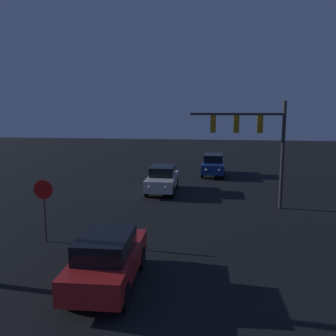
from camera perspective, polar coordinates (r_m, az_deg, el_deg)
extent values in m
cube|color=#B21E1E|center=(11.62, -9.13, -14.01)|extent=(1.84, 4.25, 0.70)
cube|color=black|center=(11.19, -9.49, -11.41)|extent=(1.51, 2.19, 0.58)
cylinder|color=black|center=(13.10, -11.01, -12.96)|extent=(0.21, 0.73, 0.73)
cylinder|color=black|center=(12.77, -4.11, -13.42)|extent=(0.21, 0.73, 0.73)
cylinder|color=black|center=(10.87, -15.06, -17.97)|extent=(0.21, 0.73, 0.73)
cylinder|color=black|center=(10.46, -6.61, -18.84)|extent=(0.21, 0.73, 0.73)
sphere|color=#F9EFC6|center=(13.61, -8.79, -10.15)|extent=(0.18, 0.18, 0.18)
sphere|color=#F9EFC6|center=(13.42, -4.88, -10.36)|extent=(0.18, 0.18, 0.18)
cube|color=beige|center=(23.38, -0.88, -2.02)|extent=(1.77, 4.22, 0.70)
cube|color=black|center=(23.47, -0.82, -0.39)|extent=(1.48, 2.17, 0.58)
cylinder|color=black|center=(22.11, 0.70, -3.61)|extent=(0.20, 0.73, 0.73)
cylinder|color=black|center=(22.31, -3.29, -3.50)|extent=(0.20, 0.73, 0.73)
cylinder|color=black|center=(24.63, 1.31, -2.27)|extent=(0.20, 0.73, 0.73)
cylinder|color=black|center=(24.82, -2.27, -2.19)|extent=(0.20, 0.73, 0.73)
sphere|color=#F9EFC6|center=(21.26, -0.36, -2.97)|extent=(0.18, 0.18, 0.18)
sphere|color=#F9EFC6|center=(21.39, -2.84, -2.90)|extent=(0.18, 0.18, 0.18)
cube|color=navy|center=(29.46, 6.91, 0.26)|extent=(1.72, 4.20, 0.70)
cube|color=black|center=(29.57, 6.94, 1.54)|extent=(1.45, 2.15, 0.58)
cylinder|color=black|center=(28.23, 8.41, -0.89)|extent=(0.19, 0.73, 0.73)
cylinder|color=black|center=(28.26, 5.26, -0.82)|extent=(0.19, 0.73, 0.73)
cylinder|color=black|center=(30.79, 8.39, -0.05)|extent=(0.19, 0.73, 0.73)
cylinder|color=black|center=(30.82, 5.50, 0.02)|extent=(0.19, 0.73, 0.73)
sphere|color=#F9EFC6|center=(27.35, 7.79, -0.30)|extent=(0.18, 0.18, 0.18)
sphere|color=#F9EFC6|center=(27.37, 5.84, -0.26)|extent=(0.18, 0.18, 0.18)
cylinder|color=#2D2D2D|center=(20.18, 17.05, 1.78)|extent=(0.18, 0.18, 5.61)
cube|color=#2D2D2D|center=(19.78, 10.42, 8.09)|extent=(4.78, 0.12, 0.12)
cube|color=#A57F14|center=(19.89, 13.85, 6.51)|extent=(0.28, 0.28, 0.90)
cylinder|color=orange|center=(19.73, 13.91, 7.07)|extent=(0.20, 0.02, 0.20)
cube|color=#A57F14|center=(19.79, 10.38, 6.61)|extent=(0.28, 0.28, 0.90)
cylinder|color=orange|center=(19.63, 10.42, 7.18)|extent=(0.20, 0.02, 0.20)
cube|color=#A57F14|center=(19.77, 6.89, 6.69)|extent=(0.28, 0.28, 0.90)
cylinder|color=orange|center=(19.61, 6.90, 7.26)|extent=(0.20, 0.02, 0.20)
cylinder|color=#2D2D2D|center=(15.57, -18.30, -6.25)|extent=(0.07, 0.07, 2.50)
cylinder|color=red|center=(15.35, -18.49, -3.15)|extent=(0.77, 0.03, 0.77)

